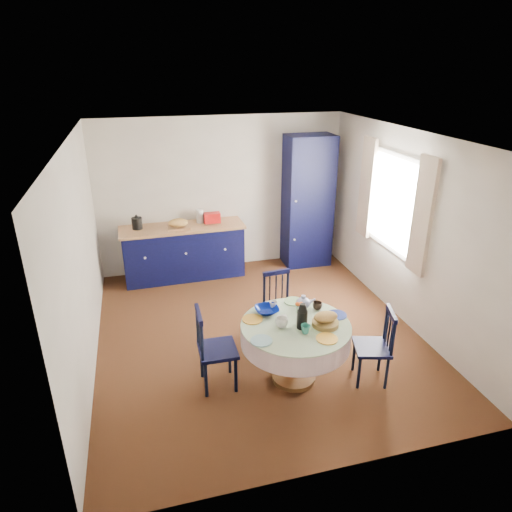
{
  "coord_description": "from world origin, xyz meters",
  "views": [
    {
      "loc": [
        -1.33,
        -4.88,
        3.26
      ],
      "look_at": [
        0.03,
        0.2,
        1.0
      ],
      "focal_mm": 32.0,
      "sensor_mm": 36.0,
      "label": 1
    }
  ],
  "objects_px": {
    "mug_d": "(273,305)",
    "mug_b": "(305,329)",
    "chair_far": "(279,306)",
    "chair_right": "(375,346)",
    "dining_table": "(296,334)",
    "chair_left": "(214,348)",
    "mug_a": "(282,322)",
    "mug_c": "(317,306)",
    "kitchen_counter": "(184,251)",
    "pantry_cabinet": "(307,202)",
    "cobalt_bowl": "(267,310)"
  },
  "relations": [
    {
      "from": "dining_table",
      "to": "mug_d",
      "type": "relative_size",
      "value": 13.15
    },
    {
      "from": "kitchen_counter",
      "to": "pantry_cabinet",
      "type": "height_order",
      "value": "pantry_cabinet"
    },
    {
      "from": "mug_a",
      "to": "cobalt_bowl",
      "type": "xyz_separation_m",
      "value": [
        -0.07,
        0.32,
        -0.02
      ]
    },
    {
      "from": "kitchen_counter",
      "to": "mug_a",
      "type": "xyz_separation_m",
      "value": [
        0.69,
        -2.96,
        0.31
      ]
    },
    {
      "from": "mug_d",
      "to": "cobalt_bowl",
      "type": "xyz_separation_m",
      "value": [
        -0.1,
        -0.08,
        -0.01
      ]
    },
    {
      "from": "mug_d",
      "to": "dining_table",
      "type": "bearing_deg",
      "value": -70.35
    },
    {
      "from": "dining_table",
      "to": "chair_far",
      "type": "xyz_separation_m",
      "value": [
        0.09,
        0.86,
        -0.14
      ]
    },
    {
      "from": "chair_left",
      "to": "mug_c",
      "type": "xyz_separation_m",
      "value": [
        1.2,
        0.11,
        0.28
      ]
    },
    {
      "from": "dining_table",
      "to": "chair_right",
      "type": "bearing_deg",
      "value": -15.32
    },
    {
      "from": "mug_b",
      "to": "cobalt_bowl",
      "type": "relative_size",
      "value": 0.38
    },
    {
      "from": "mug_d",
      "to": "mug_b",
      "type": "bearing_deg",
      "value": -73.66
    },
    {
      "from": "mug_c",
      "to": "pantry_cabinet",
      "type": "bearing_deg",
      "value": 71.61
    },
    {
      "from": "pantry_cabinet",
      "to": "dining_table",
      "type": "bearing_deg",
      "value": -112.11
    },
    {
      "from": "cobalt_bowl",
      "to": "mug_a",
      "type": "bearing_deg",
      "value": -78.07
    },
    {
      "from": "dining_table",
      "to": "mug_b",
      "type": "bearing_deg",
      "value": -80.95
    },
    {
      "from": "mug_b",
      "to": "cobalt_bowl",
      "type": "xyz_separation_m",
      "value": [
        -0.27,
        0.49,
        -0.01
      ]
    },
    {
      "from": "pantry_cabinet",
      "to": "cobalt_bowl",
      "type": "bearing_deg",
      "value": -118.41
    },
    {
      "from": "dining_table",
      "to": "chair_far",
      "type": "height_order",
      "value": "dining_table"
    },
    {
      "from": "cobalt_bowl",
      "to": "pantry_cabinet",
      "type": "bearing_deg",
      "value": 61.11
    },
    {
      "from": "dining_table",
      "to": "chair_left",
      "type": "distance_m",
      "value": 0.89
    },
    {
      "from": "dining_table",
      "to": "mug_b",
      "type": "height_order",
      "value": "dining_table"
    },
    {
      "from": "chair_far",
      "to": "mug_c",
      "type": "height_order",
      "value": "chair_far"
    },
    {
      "from": "mug_b",
      "to": "mug_d",
      "type": "relative_size",
      "value": 1.1
    },
    {
      "from": "mug_a",
      "to": "mug_b",
      "type": "height_order",
      "value": "mug_a"
    },
    {
      "from": "dining_table",
      "to": "mug_b",
      "type": "xyz_separation_m",
      "value": [
        0.03,
        -0.18,
        0.16
      ]
    },
    {
      "from": "kitchen_counter",
      "to": "chair_right",
      "type": "bearing_deg",
      "value": -63.31
    },
    {
      "from": "chair_right",
      "to": "kitchen_counter",
      "type": "bearing_deg",
      "value": -135.95
    },
    {
      "from": "pantry_cabinet",
      "to": "chair_far",
      "type": "xyz_separation_m",
      "value": [
        -1.16,
        -2.14,
        -0.65
      ]
    },
    {
      "from": "cobalt_bowl",
      "to": "dining_table",
      "type": "bearing_deg",
      "value": -52.7
    },
    {
      "from": "chair_left",
      "to": "chair_far",
      "type": "distance_m",
      "value": 1.21
    },
    {
      "from": "chair_left",
      "to": "mug_d",
      "type": "bearing_deg",
      "value": -69.88
    },
    {
      "from": "kitchen_counter",
      "to": "cobalt_bowl",
      "type": "xyz_separation_m",
      "value": [
        0.62,
        -2.65,
        0.29
      ]
    },
    {
      "from": "mug_a",
      "to": "mug_b",
      "type": "distance_m",
      "value": 0.27
    },
    {
      "from": "mug_c",
      "to": "dining_table",
      "type": "bearing_deg",
      "value": -143.99
    },
    {
      "from": "chair_right",
      "to": "mug_c",
      "type": "relative_size",
      "value": 7.97
    },
    {
      "from": "kitchen_counter",
      "to": "chair_far",
      "type": "xyz_separation_m",
      "value": [
        0.95,
        -2.1,
        -0.01
      ]
    },
    {
      "from": "mug_d",
      "to": "pantry_cabinet",
      "type": "bearing_deg",
      "value": 62.07
    },
    {
      "from": "chair_far",
      "to": "cobalt_bowl",
      "type": "xyz_separation_m",
      "value": [
        -0.33,
        -0.55,
        0.29
      ]
    },
    {
      "from": "chair_far",
      "to": "pantry_cabinet",
      "type": "bearing_deg",
      "value": 57.72
    },
    {
      "from": "chair_far",
      "to": "chair_right",
      "type": "distance_m",
      "value": 1.31
    },
    {
      "from": "pantry_cabinet",
      "to": "chair_right",
      "type": "relative_size",
      "value": 2.54
    },
    {
      "from": "kitchen_counter",
      "to": "chair_left",
      "type": "height_order",
      "value": "kitchen_counter"
    },
    {
      "from": "chair_right",
      "to": "mug_c",
      "type": "height_order",
      "value": "chair_right"
    },
    {
      "from": "kitchen_counter",
      "to": "mug_c",
      "type": "distance_m",
      "value": 2.98
    },
    {
      "from": "dining_table",
      "to": "mug_c",
      "type": "height_order",
      "value": "dining_table"
    },
    {
      "from": "pantry_cabinet",
      "to": "chair_left",
      "type": "relative_size",
      "value": 2.36
    },
    {
      "from": "pantry_cabinet",
      "to": "mug_c",
      "type": "bearing_deg",
      "value": -107.92
    },
    {
      "from": "mug_b",
      "to": "cobalt_bowl",
      "type": "distance_m",
      "value": 0.56
    },
    {
      "from": "chair_far",
      "to": "mug_d",
      "type": "height_order",
      "value": "chair_far"
    },
    {
      "from": "mug_a",
      "to": "mug_c",
      "type": "height_order",
      "value": "mug_a"
    }
  ]
}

